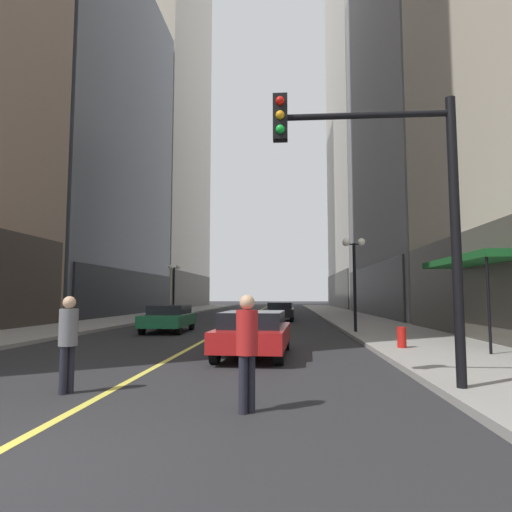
{
  "coord_description": "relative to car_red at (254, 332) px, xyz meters",
  "views": [
    {
      "loc": [
        3.32,
        -4.26,
        1.78
      ],
      "look_at": [
        0.42,
        36.27,
        5.46
      ],
      "focal_mm": 30.8,
      "sensor_mm": 36.0,
      "label": 1
    }
  ],
  "objects": [
    {
      "name": "sidewalk_left",
      "position": [
        -10.58,
        26.25,
        -0.65
      ],
      "size": [
        4.5,
        78.0,
        0.15
      ],
      "primitive_type": "cube",
      "color": "gray",
      "rests_on": "ground"
    },
    {
      "name": "street_lamp_right_mid",
      "position": [
        4.07,
        7.42,
        2.54
      ],
      "size": [
        1.06,
        0.36,
        4.43
      ],
      "color": "black",
      "rests_on": "ground"
    },
    {
      "name": "building_left_far",
      "position": [
        -18.52,
        51.25,
        29.38
      ],
      "size": [
        11.56,
        26.0,
        60.38
      ],
      "color": "#B7AD99",
      "rests_on": "ground"
    },
    {
      "name": "ground_plane",
      "position": [
        -2.33,
        26.25,
        -0.72
      ],
      "size": [
        200.0,
        200.0,
        0.0
      ],
      "primitive_type": "plane",
      "color": "#262628"
    },
    {
      "name": "pedestrian_in_red_jacket",
      "position": [
        0.35,
        -6.17,
        0.33
      ],
      "size": [
        0.48,
        0.48,
        1.79
      ],
      "color": "black",
      "rests_on": "ground"
    },
    {
      "name": "lane_centre_stripe",
      "position": [
        -2.33,
        26.25,
        -0.72
      ],
      "size": [
        0.16,
        70.0,
        0.01
      ],
      "primitive_type": "cube",
      "color": "#E5D64C",
      "rests_on": "ground"
    },
    {
      "name": "storefront_awning_right",
      "position": [
        7.36,
        2.64,
        2.27
      ],
      "size": [
        1.6,
        5.8,
        3.12
      ],
      "color": "#144C1E",
      "rests_on": "ground"
    },
    {
      "name": "car_green",
      "position": [
        -4.85,
        8.4,
        -0.0
      ],
      "size": [
        2.04,
        4.33,
        1.32
      ],
      "color": "#196038",
      "rests_on": "ground"
    },
    {
      "name": "street_lamp_left_far",
      "position": [
        -8.73,
        24.09,
        2.54
      ],
      "size": [
        1.06,
        0.36,
        4.43
      ],
      "color": "black",
      "rests_on": "ground"
    },
    {
      "name": "car_black",
      "position": [
        0.48,
        18.43,
        -0.0
      ],
      "size": [
        2.03,
        4.26,
        1.32
      ],
      "color": "black",
      "rests_on": "ground"
    },
    {
      "name": "building_left_mid",
      "position": [
        -19.05,
        25.75,
        15.79
      ],
      "size": [
        12.63,
        24.0,
        33.15
      ],
      "color": "#4C515B",
      "rests_on": "ground"
    },
    {
      "name": "sidewalk_right",
      "position": [
        5.92,
        26.25,
        -0.65
      ],
      "size": [
        4.5,
        78.0,
        0.15
      ],
      "primitive_type": "cube",
      "color": "gray",
      "rests_on": "ground"
    },
    {
      "name": "traffic_light_near_right",
      "position": [
        3.02,
        -4.81,
        3.02
      ],
      "size": [
        3.43,
        0.34,
        5.65
      ],
      "color": "black",
      "rests_on": "ground"
    },
    {
      "name": "car_red",
      "position": [
        0.0,
        0.0,
        0.0
      ],
      "size": [
        2.14,
        4.67,
        1.32
      ],
      "color": "#B21919",
      "rests_on": "ground"
    },
    {
      "name": "building_right_mid",
      "position": [
        13.66,
        25.75,
        17.3
      ],
      "size": [
        11.2,
        24.0,
        36.22
      ],
      "color": "gray",
      "rests_on": "ground"
    },
    {
      "name": "fire_hydrant_right",
      "position": [
        4.57,
        1.26,
        -0.32
      ],
      "size": [
        0.28,
        0.28,
        0.8
      ],
      "primitive_type": "cylinder",
      "color": "red",
      "rests_on": "ground"
    },
    {
      "name": "pedestrian_in_grey_suit",
      "position": [
        -3.06,
        -5.09,
        0.32
      ],
      "size": [
        0.44,
        0.44,
        1.77
      ],
      "color": "black",
      "rests_on": "ground"
    }
  ]
}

